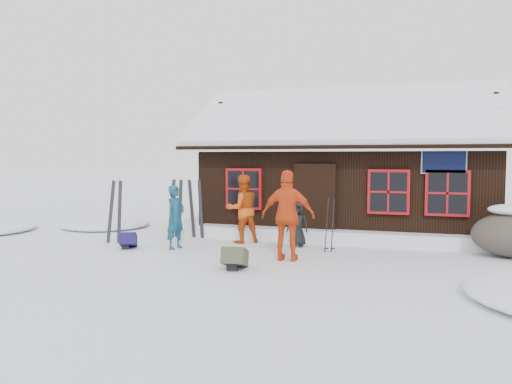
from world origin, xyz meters
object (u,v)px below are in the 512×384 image
(backpack_blue, at_px, (128,243))
(skier_orange_right, at_px, (288,216))
(skier_orange_left, at_px, (242,209))
(skier_teal, at_px, (176,217))
(ski_poles, at_px, (330,226))
(backpack_olive, at_px, (235,261))
(skier_crouched, at_px, (297,224))
(ski_pair_left, at_px, (115,213))

(backpack_blue, bearing_deg, skier_orange_right, -30.00)
(skier_orange_left, bearing_deg, backpack_blue, -3.28)
(skier_teal, height_order, backpack_blue, skier_teal)
(skier_orange_left, xyz_separation_m, ski_poles, (2.38, -0.59, -0.27))
(ski_poles, distance_m, backpack_olive, 2.85)
(skier_teal, relative_size, skier_orange_right, 0.79)
(skier_crouched, height_order, ski_poles, ski_poles)
(ski_pair_left, distance_m, backpack_blue, 1.12)
(skier_crouched, relative_size, ski_poles, 0.84)
(skier_orange_left, height_order, backpack_blue, skier_orange_left)
(ski_poles, bearing_deg, ski_pair_left, -174.79)
(skier_teal, height_order, skier_crouched, skier_teal)
(ski_poles, height_order, backpack_olive, ski_poles)
(skier_teal, xyz_separation_m, backpack_olive, (2.15, -1.65, -0.61))
(ski_poles, height_order, backpack_blue, ski_poles)
(backpack_olive, bearing_deg, backpack_blue, 149.59)
(skier_orange_left, xyz_separation_m, skier_crouched, (1.50, -0.12, -0.33))
(ski_pair_left, xyz_separation_m, backpack_olive, (4.01, -1.89, -0.63))
(ski_poles, xyz_separation_m, backpack_blue, (-4.77, -1.05, -0.48))
(skier_teal, distance_m, skier_orange_right, 3.00)
(backpack_blue, bearing_deg, skier_teal, -11.53)
(ski_pair_left, height_order, ski_poles, ski_pair_left)
(skier_teal, xyz_separation_m, skier_orange_left, (1.26, 1.33, 0.11))
(skier_crouched, xyz_separation_m, ski_pair_left, (-4.61, -0.96, 0.24))
(ski_poles, relative_size, backpack_blue, 2.54)
(skier_teal, distance_m, backpack_blue, 1.33)
(skier_orange_left, bearing_deg, ski_poles, 128.41)
(backpack_blue, height_order, backpack_olive, backpack_olive)
(backpack_blue, relative_size, backpack_olive, 0.87)
(skier_orange_right, relative_size, ski_poles, 1.48)
(skier_crouched, xyz_separation_m, ski_poles, (0.88, -0.46, 0.07))
(skier_crouched, relative_size, backpack_olive, 1.85)
(skier_orange_right, relative_size, ski_pair_left, 1.16)
(skier_orange_left, xyz_separation_m, backpack_blue, (-2.39, -1.64, -0.75))
(backpack_blue, xyz_separation_m, backpack_olive, (3.28, -1.33, 0.02))
(skier_orange_left, xyz_separation_m, ski_pair_left, (-3.12, -1.09, -0.09))
(backpack_blue, bearing_deg, ski_pair_left, 115.85)
(skier_orange_left, relative_size, ski_poles, 1.34)
(skier_crouched, bearing_deg, skier_orange_left, 174.90)
(skier_orange_right, height_order, skier_crouched, skier_orange_right)
(skier_teal, relative_size, backpack_blue, 2.98)
(skier_orange_left, bearing_deg, skier_orange_right, 94.64)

